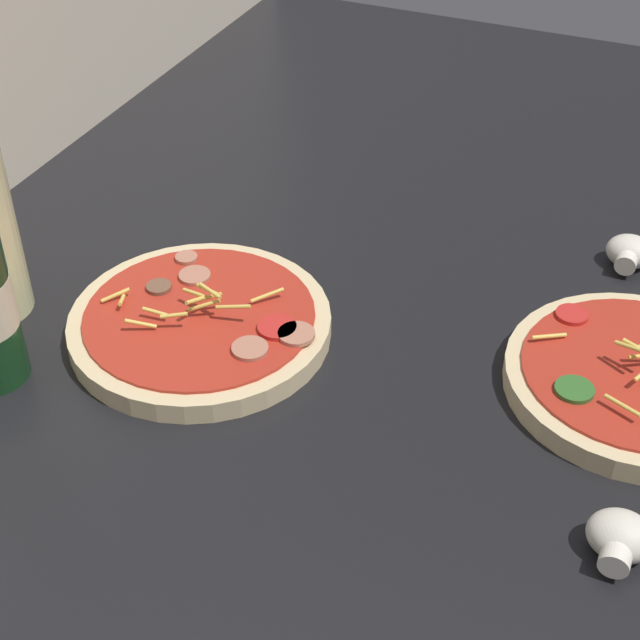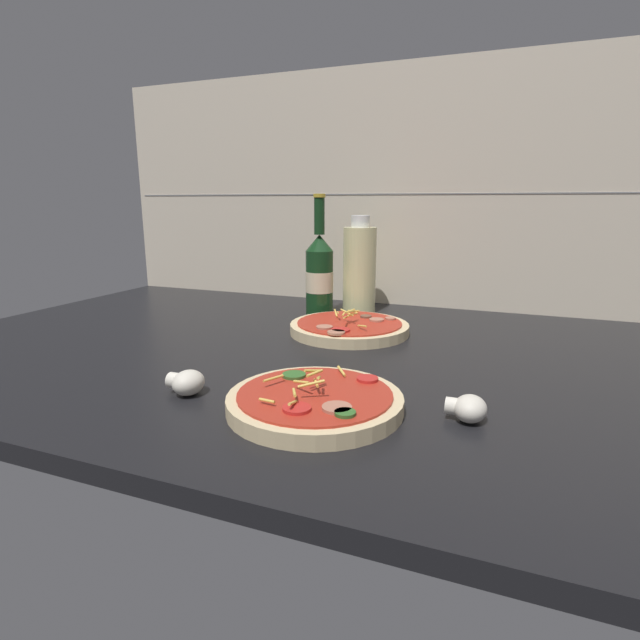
% 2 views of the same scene
% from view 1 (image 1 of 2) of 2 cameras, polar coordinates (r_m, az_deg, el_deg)
% --- Properties ---
extents(counter_slab, '(1.60, 0.90, 0.03)m').
position_cam_1_polar(counter_slab, '(0.88, 1.60, -2.45)').
color(counter_slab, black).
rests_on(counter_slab, ground).
extents(pizza_near, '(0.22, 0.22, 0.05)m').
position_cam_1_polar(pizza_near, '(0.87, 17.99, -3.29)').
color(pizza_near, beige).
rests_on(pizza_near, counter_slab).
extents(pizza_far, '(0.24, 0.24, 0.05)m').
position_cam_1_polar(pizza_far, '(0.89, -6.95, -0.21)').
color(pizza_far, beige).
rests_on(pizza_far, counter_slab).
extents(mushroom_left, '(0.05, 0.05, 0.03)m').
position_cam_1_polar(mushroom_left, '(0.73, 17.06, -12.05)').
color(mushroom_left, white).
rests_on(mushroom_left, counter_slab).
extents(mushroom_right, '(0.05, 0.05, 0.03)m').
position_cam_1_polar(mushroom_right, '(1.01, 17.56, 3.76)').
color(mushroom_right, white).
rests_on(mushroom_right, counter_slab).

